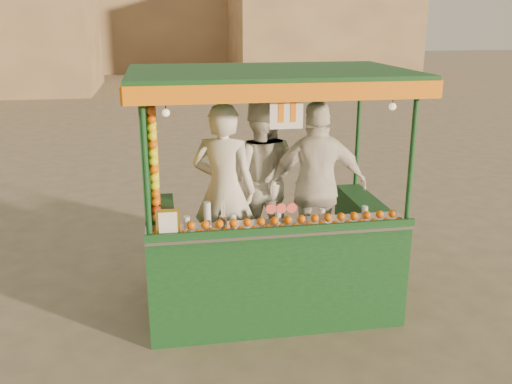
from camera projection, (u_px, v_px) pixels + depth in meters
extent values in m
plane|color=brown|center=(301.00, 293.00, 6.39)|extent=(90.00, 90.00, 0.00)
cube|color=#A1895C|center=(320.00, 27.00, 29.37)|extent=(9.00, 6.00, 5.00)
cube|color=#A1895C|center=(144.00, 8.00, 33.26)|extent=(14.00, 7.00, 7.00)
cube|color=#0F371A|center=(267.00, 288.00, 6.20)|extent=(2.52, 1.55, 0.29)
cylinder|color=black|center=(187.00, 292.00, 6.05)|extent=(0.35, 0.10, 0.35)
cylinder|color=black|center=(344.00, 280.00, 6.33)|extent=(0.35, 0.10, 0.35)
cube|color=#0F371A|center=(280.00, 268.00, 5.44)|extent=(2.52, 0.29, 0.78)
cube|color=#0F371A|center=(162.00, 246.00, 5.95)|extent=(0.29, 1.26, 0.78)
cube|color=#0F371A|center=(364.00, 233.00, 6.31)|extent=(0.29, 1.26, 0.78)
cube|color=#B2B2B7|center=(280.00, 228.00, 5.35)|extent=(2.52, 0.45, 0.03)
cylinder|color=#0F371A|center=(146.00, 169.00, 4.84)|extent=(0.05, 0.05, 1.36)
cylinder|color=#0F371A|center=(412.00, 157.00, 5.23)|extent=(0.05, 0.05, 1.36)
cylinder|color=#0F371A|center=(148.00, 135.00, 6.21)|extent=(0.05, 0.05, 1.36)
cylinder|color=#0F371A|center=(358.00, 128.00, 6.60)|extent=(0.05, 0.05, 1.36)
cube|color=#0F371A|center=(269.00, 73.00, 5.51)|extent=(2.72, 1.75, 0.08)
cube|color=orange|center=(289.00, 93.00, 4.71)|extent=(2.72, 0.04, 0.16)
cube|color=orange|center=(254.00, 73.00, 6.35)|extent=(2.72, 0.04, 0.16)
cube|color=orange|center=(127.00, 84.00, 5.31)|extent=(0.04, 1.75, 0.16)
cube|color=orange|center=(400.00, 79.00, 5.75)|extent=(0.04, 1.75, 0.16)
cylinder|color=#F9564B|center=(281.00, 208.00, 5.16)|extent=(0.10, 0.02, 0.10)
cube|color=gold|center=(168.00, 224.00, 5.02)|extent=(0.21, 0.02, 0.27)
cube|color=white|center=(286.00, 112.00, 4.84)|extent=(0.29, 0.01, 0.29)
sphere|color=#FFE5B2|center=(166.00, 113.00, 4.80)|extent=(0.07, 0.07, 0.07)
sphere|color=#FFE5B2|center=(393.00, 107.00, 5.13)|extent=(0.07, 0.07, 0.07)
imported|color=silver|center=(224.00, 190.00, 6.00)|extent=(0.80, 0.67, 1.88)
imported|color=silver|center=(260.00, 179.00, 6.43)|extent=(1.06, 0.91, 1.88)
imported|color=white|center=(317.00, 187.00, 6.15)|extent=(1.12, 0.53, 1.86)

